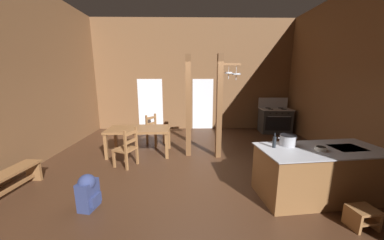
% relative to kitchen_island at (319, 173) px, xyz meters
% --- Properties ---
extents(ground_plane, '(8.62, 9.31, 0.10)m').
position_rel_kitchen_island_xyz_m(ground_plane, '(-2.12, 0.76, -0.50)').
color(ground_plane, '#422819').
extents(wall_back, '(8.62, 0.14, 4.34)m').
position_rel_kitchen_island_xyz_m(wall_back, '(-2.12, 5.09, 1.72)').
color(wall_back, brown).
rests_on(wall_back, ground_plane).
extents(glazed_door_back_left, '(1.00, 0.01, 2.05)m').
position_rel_kitchen_island_xyz_m(glazed_door_back_left, '(-3.88, 5.02, 0.57)').
color(glazed_door_back_left, white).
rests_on(glazed_door_back_left, ground_plane).
extents(glazed_panel_back_right, '(0.84, 0.01, 2.05)m').
position_rel_kitchen_island_xyz_m(glazed_panel_back_right, '(-1.73, 5.02, 0.57)').
color(glazed_panel_back_right, white).
rests_on(glazed_panel_back_right, ground_plane).
extents(kitchen_island, '(2.24, 1.17, 0.91)m').
position_rel_kitchen_island_xyz_m(kitchen_island, '(0.00, 0.00, 0.00)').
color(kitchen_island, brown).
rests_on(kitchen_island, ground_plane).
extents(stove_range, '(1.19, 0.88, 1.32)m').
position_rel_kitchen_island_xyz_m(stove_range, '(1.04, 4.39, 0.03)').
color(stove_range, '#313131').
rests_on(stove_range, ground_plane).
extents(support_post_with_pot_rack, '(0.60, 0.23, 2.69)m').
position_rel_kitchen_island_xyz_m(support_post_with_pot_rack, '(-1.50, 1.90, 0.99)').
color(support_post_with_pot_rack, brown).
rests_on(support_post_with_pot_rack, ground_plane).
extents(support_post_center, '(0.14, 0.14, 2.69)m').
position_rel_kitchen_island_xyz_m(support_post_center, '(-2.33, 2.03, 0.89)').
color(support_post_center, brown).
rests_on(support_post_center, ground_plane).
extents(step_stool, '(0.39, 0.32, 0.30)m').
position_rel_kitchen_island_xyz_m(step_stool, '(0.15, -0.79, -0.28)').
color(step_stool, olive).
rests_on(step_stool, ground_plane).
extents(dining_table, '(1.72, 0.94, 0.74)m').
position_rel_kitchen_island_xyz_m(dining_table, '(-3.70, 2.17, 0.20)').
color(dining_table, brown).
rests_on(dining_table, ground_plane).
extents(ladderback_chair_near_window, '(0.62, 0.62, 0.95)m').
position_rel_kitchen_island_xyz_m(ladderback_chair_near_window, '(-3.43, 3.04, -0.00)').
color(ladderback_chair_near_window, olive).
rests_on(ladderback_chair_near_window, ground_plane).
extents(ladderback_chair_by_post, '(0.58, 0.58, 0.95)m').
position_rel_kitchen_island_xyz_m(ladderback_chair_by_post, '(-3.80, 1.34, -0.00)').
color(ladderback_chair_by_post, olive).
rests_on(ladderback_chair_by_post, ground_plane).
extents(bench_along_left_wall, '(0.47, 1.52, 0.44)m').
position_rel_kitchen_island_xyz_m(bench_along_left_wall, '(-5.61, -0.01, -0.15)').
color(bench_along_left_wall, brown).
rests_on(bench_along_left_wall, ground_plane).
extents(backpack, '(0.34, 0.36, 0.60)m').
position_rel_kitchen_island_xyz_m(backpack, '(-3.97, -0.28, -0.14)').
color(backpack, navy).
rests_on(backpack, ground_plane).
extents(stockpot_on_counter, '(0.35, 0.28, 0.20)m').
position_rel_kitchen_island_xyz_m(stockpot_on_counter, '(-0.54, 0.18, 0.55)').
color(stockpot_on_counter, '#A8AAB2').
rests_on(stockpot_on_counter, kitchen_island).
extents(mixing_bowl_on_counter, '(0.18, 0.18, 0.07)m').
position_rel_kitchen_island_xyz_m(mixing_bowl_on_counter, '(-0.09, -0.09, 0.49)').
color(mixing_bowl_on_counter, silver).
rests_on(mixing_bowl_on_counter, kitchen_island).
extents(bottle_tall_on_counter, '(0.06, 0.06, 0.26)m').
position_rel_kitchen_island_xyz_m(bottle_tall_on_counter, '(-0.83, 0.07, 0.56)').
color(bottle_tall_on_counter, '#1E2328').
rests_on(bottle_tall_on_counter, kitchen_island).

